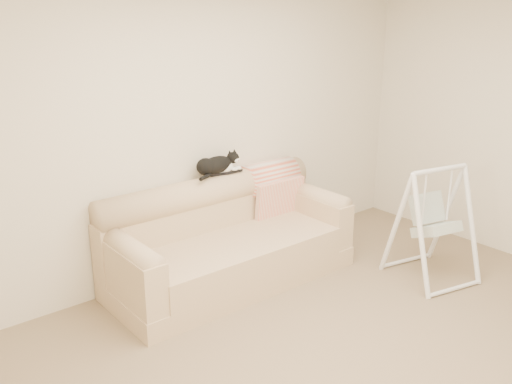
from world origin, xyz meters
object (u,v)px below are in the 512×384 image
at_px(remote_a, 219,174).
at_px(remote_b, 234,171).
at_px(baby_swing, 433,223).
at_px(sofa, 226,242).
at_px(tuxedo_cat, 217,165).

height_order(remote_a, remote_b, remote_a).
bearing_deg(baby_swing, remote_b, 131.23).
height_order(remote_a, baby_swing, baby_swing).
bearing_deg(remote_a, baby_swing, -45.71).
distance_m(sofa, remote_a, 0.62).
bearing_deg(remote_a, sofa, -114.24).
distance_m(sofa, remote_b, 0.66).
bearing_deg(sofa, tuxedo_cat, 70.84).
height_order(sofa, remote_a, remote_a).
relative_size(remote_a, baby_swing, 0.18).
height_order(tuxedo_cat, baby_swing, tuxedo_cat).
bearing_deg(baby_swing, tuxedo_cat, 134.86).
relative_size(remote_a, tuxedo_cat, 0.36).
bearing_deg(remote_b, baby_swing, -48.77).
bearing_deg(tuxedo_cat, remote_a, 2.75).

